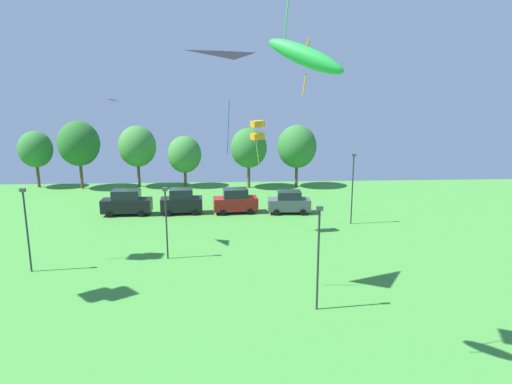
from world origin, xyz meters
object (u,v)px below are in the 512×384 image
parked_car_rightmost_in_row (289,202)px  treeline_tree_4 (249,148)px  light_post_0 (353,185)px  light_post_3 (26,225)px  light_post_2 (318,252)px  light_post_1 (166,218)px  treeline_tree_1 (79,144)px  kite_flying_9 (257,130)px  treeline_tree_2 (137,146)px  parked_car_second_from_left (182,202)px  treeline_tree_3 (185,154)px  treeline_tree_5 (297,147)px  parked_car_leftmost (127,203)px  kite_flying_5 (234,83)px  kite_flying_0 (305,56)px  parked_car_third_from_left (235,201)px  kite_flying_6 (122,109)px  treeline_tree_0 (35,149)px

parked_car_rightmost_in_row → treeline_tree_4: 13.65m
light_post_0 → light_post_3: size_ratio=1.13×
light_post_2 → light_post_3: light_post_2 is taller
light_post_1 → light_post_0: bearing=27.3°
treeline_tree_1 → kite_flying_9: bearing=-43.8°
light_post_2 → treeline_tree_1: bearing=124.6°
parked_car_rightmost_in_row → treeline_tree_2: size_ratio=0.55×
kite_flying_9 → parked_car_rightmost_in_row: size_ratio=0.85×
treeline_tree_2 → treeline_tree_4: (13.90, -1.34, -0.13)m
parked_car_second_from_left → treeline_tree_3: treeline_tree_3 is taller
light_post_0 → treeline_tree_5: bearing=98.8°
light_post_2 → treeline_tree_3: (-10.49, 34.28, 0.76)m
parked_car_leftmost → light_post_3: size_ratio=0.84×
kite_flying_5 → treeline_tree_3: (-6.07, 32.90, -8.14)m
kite_flying_0 → treeline_tree_5: 40.26m
parked_car_third_from_left → kite_flying_6: bearing=-137.1°
kite_flying_5 → treeline_tree_1: bearing=120.2°
parked_car_third_from_left → treeline_tree_2: treeline_tree_2 is taller
treeline_tree_1 → treeline_tree_5: 26.88m
parked_car_third_from_left → light_post_1: light_post_1 is taller
light_post_0 → parked_car_second_from_left: bearing=164.2°
kite_flying_0 → parked_car_second_from_left: 30.11m
parked_car_third_from_left → treeline_tree_4: bearing=75.7°
light_post_0 → treeline_tree_1: size_ratio=0.77×
parked_car_leftmost → light_post_1: light_post_1 is taller
kite_flying_0 → light_post_1: 18.85m
light_post_0 → parked_car_third_from_left: bearing=156.9°
kite_flying_0 → treeline_tree_2: bearing=109.9°
light_post_0 → light_post_3: (-24.35, -9.99, -0.38)m
parked_car_leftmost → light_post_0: light_post_0 is taller
treeline_tree_1 → treeline_tree_3: size_ratio=1.30×
light_post_3 → parked_car_rightmost_in_row: bearing=36.3°
kite_flying_5 → parked_car_second_from_left: bearing=104.8°
kite_flying_9 → treeline_tree_4: (0.03, 19.24, -3.75)m
kite_flying_0 → parked_car_second_from_left: size_ratio=0.75×
kite_flying_0 → parked_car_rightmost_in_row: (2.89, 26.18, -11.98)m
light_post_3 → treeline_tree_3: treeline_tree_3 is taller
treeline_tree_0 → parked_car_leftmost: bearing=-45.1°
light_post_3 → treeline_tree_4: size_ratio=0.76×
kite_flying_0 → light_post_3: 22.55m
light_post_1 → light_post_2: bearing=-42.1°
kite_flying_0 → parked_car_leftmost: 31.73m
kite_flying_9 → parked_car_third_from_left: (-1.78, 7.02, -7.55)m
kite_flying_6 → treeline_tree_3: size_ratio=0.28×
treeline_tree_2 → treeline_tree_3: bearing=-1.9°
light_post_0 → treeline_tree_0: (-35.20, 18.41, 1.18)m
light_post_1 → treeline_tree_4: 25.72m
kite_flying_0 → kite_flying_6: size_ratio=1.75×
parked_car_rightmost_in_row → kite_flying_5: bearing=-103.5°
parked_car_leftmost → light_post_2: light_post_2 is taller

